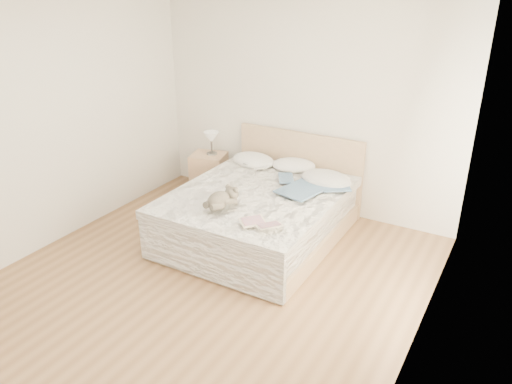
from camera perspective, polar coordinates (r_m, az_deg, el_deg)
floor at (r=5.03m, az=-6.20°, el=-10.67°), size 4.00×4.50×0.00m
wall_back at (r=6.28m, az=5.45°, el=9.99°), size 4.00×0.02×2.70m
wall_left at (r=5.79m, az=-23.24°, el=7.00°), size 0.02×4.50×2.70m
wall_right at (r=3.66m, az=19.14°, el=-1.51°), size 0.02×4.50×2.70m
window at (r=3.90m, az=20.09°, el=1.50°), size 0.02×1.30×1.10m
bed at (r=5.74m, az=0.60°, el=-2.35°), size 1.72×2.14×1.00m
nightstand at (r=6.96m, az=-5.38°, el=2.13°), size 0.54×0.50×0.56m
table_lamp at (r=6.80m, az=-5.12°, el=6.13°), size 0.23×0.23×0.31m
pillow_left at (r=6.38m, az=-0.30°, el=3.65°), size 0.62×0.47×0.17m
pillow_middle at (r=6.23m, az=4.34°, el=3.06°), size 0.63×0.52×0.16m
pillow_right at (r=5.84m, az=8.02°, el=1.45°), size 0.66×0.50×0.19m
blouse at (r=5.58m, az=5.46°, el=0.38°), size 0.77×0.80×0.03m
photo_book at (r=6.26m, az=-0.20°, el=3.15°), size 0.44×0.41×0.03m
childrens_book at (r=4.78m, az=0.55°, el=-3.68°), size 0.44×0.42×0.02m
teddy_bear at (r=5.12m, az=-4.26°, el=-1.53°), size 0.31×0.39×0.19m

